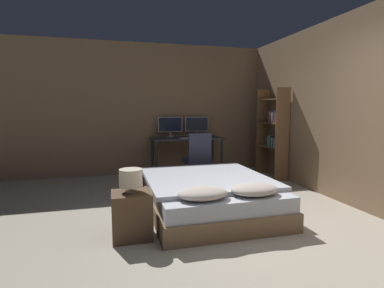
% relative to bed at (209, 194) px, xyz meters
% --- Properties ---
extents(ground_plane, '(20.00, 20.00, 0.00)m').
position_rel_bed_xyz_m(ground_plane, '(0.22, -1.18, -0.23)').
color(ground_plane, '#B2A893').
extents(wall_back, '(12.00, 0.06, 2.70)m').
position_rel_bed_xyz_m(wall_back, '(0.22, 2.64, 1.12)').
color(wall_back, '#8E7051').
rests_on(wall_back, ground_plane).
extents(wall_side_right, '(0.06, 12.00, 2.70)m').
position_rel_bed_xyz_m(wall_side_right, '(2.02, 0.32, 1.12)').
color(wall_side_right, '#8E7051').
rests_on(wall_side_right, ground_plane).
extents(bed, '(1.60, 1.95, 0.53)m').
position_rel_bed_xyz_m(bed, '(0.00, 0.00, 0.00)').
color(bed, '#846647').
rests_on(bed, ground_plane).
extents(nightstand, '(0.41, 0.38, 0.49)m').
position_rel_bed_xyz_m(nightstand, '(-1.04, -0.56, 0.02)').
color(nightstand, brown).
rests_on(nightstand, ground_plane).
extents(bedside_lamp, '(0.24, 0.24, 0.25)m').
position_rel_bed_xyz_m(bedside_lamp, '(-1.04, -0.56, 0.42)').
color(bedside_lamp, gray).
rests_on(bedside_lamp, nightstand).
extents(desk, '(1.43, 0.68, 0.78)m').
position_rel_bed_xyz_m(desk, '(0.26, 2.23, 0.45)').
color(desk, '#38383D').
rests_on(desk, ground_plane).
extents(monitor_left, '(0.51, 0.16, 0.41)m').
position_rel_bed_xyz_m(monitor_left, '(-0.03, 2.47, 0.79)').
color(monitor_left, '#B7B7BC').
rests_on(monitor_left, desk).
extents(monitor_right, '(0.51, 0.16, 0.41)m').
position_rel_bed_xyz_m(monitor_right, '(0.54, 2.47, 0.79)').
color(monitor_right, '#B7B7BC').
rests_on(monitor_right, desk).
extents(keyboard, '(0.38, 0.13, 0.02)m').
position_rel_bed_xyz_m(keyboard, '(0.26, 2.00, 0.56)').
color(keyboard, '#B7B7BC').
rests_on(keyboard, desk).
extents(computer_mouse, '(0.07, 0.05, 0.04)m').
position_rel_bed_xyz_m(computer_mouse, '(0.54, 2.00, 0.57)').
color(computer_mouse, '#B7B7BC').
rests_on(computer_mouse, desk).
extents(office_chair, '(0.52, 0.52, 0.94)m').
position_rel_bed_xyz_m(office_chair, '(0.27, 1.46, 0.14)').
color(office_chair, black).
rests_on(office_chair, ground_plane).
extents(bookshelf, '(0.28, 0.76, 1.75)m').
position_rel_bed_xyz_m(bookshelf, '(1.83, 1.51, 0.73)').
color(bookshelf, brown).
rests_on(bookshelf, ground_plane).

